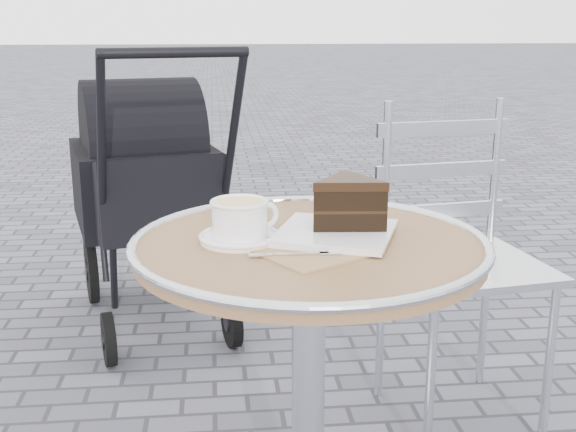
{
  "coord_description": "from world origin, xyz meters",
  "views": [
    {
      "loc": [
        -0.18,
        -1.37,
        1.15
      ],
      "look_at": [
        -0.04,
        0.01,
        0.78
      ],
      "focal_mm": 45.0,
      "sensor_mm": 36.0,
      "label": 1
    }
  ],
  "objects": [
    {
      "name": "baby_stroller",
      "position": [
        -0.44,
        1.4,
        0.49
      ],
      "size": [
        0.7,
        1.12,
        1.09
      ],
      "rotation": [
        0.0,
        0.0,
        0.24
      ],
      "color": "black",
      "rests_on": "ground"
    },
    {
      "name": "bistro_chair",
      "position": [
        0.5,
        0.62,
        0.58
      ],
      "size": [
        0.48,
        0.48,
        0.94
      ],
      "rotation": [
        0.0,
        0.0,
        0.15
      ],
      "color": "silver",
      "rests_on": "ground"
    },
    {
      "name": "cafe_table",
      "position": [
        0.0,
        0.0,
        0.57
      ],
      "size": [
        0.72,
        0.72,
        0.74
      ],
      "color": "silver",
      "rests_on": "ground"
    },
    {
      "name": "cappuccino_set",
      "position": [
        -0.14,
        0.01,
        0.77
      ],
      "size": [
        0.19,
        0.16,
        0.08
      ],
      "rotation": [
        0.0,
        0.0,
        0.4
      ],
      "color": "white",
      "rests_on": "cafe_table"
    },
    {
      "name": "cake_plate_set",
      "position": [
        0.08,
        0.03,
        0.79
      ],
      "size": [
        0.35,
        0.35,
        0.12
      ],
      "rotation": [
        0.0,
        0.0,
        -0.37
      ],
      "color": "#A27959",
      "rests_on": "cafe_table"
    }
  ]
}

